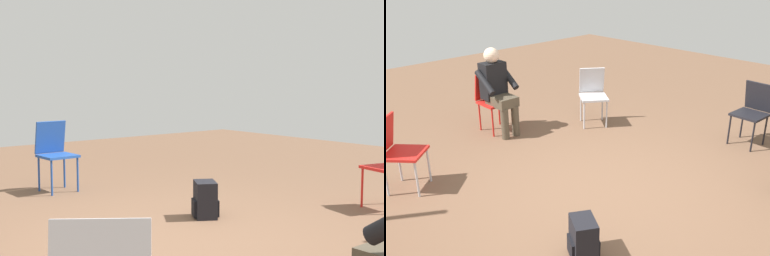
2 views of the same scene
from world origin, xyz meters
The scene contains 3 objects.
ground_plane centered at (0.00, 0.00, 0.00)m, with size 14.46×14.46×0.00m, color brown.
chair_east centered at (2.64, -0.25, 0.50)m, with size 0.45×0.41×0.85m.
backpack_near_laptop_user centered at (0.52, -0.85, 0.16)m, with size 0.34×0.31×0.36m.
Camera 1 is at (-3.43, 2.53, 1.37)m, focal length 50.00 mm.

